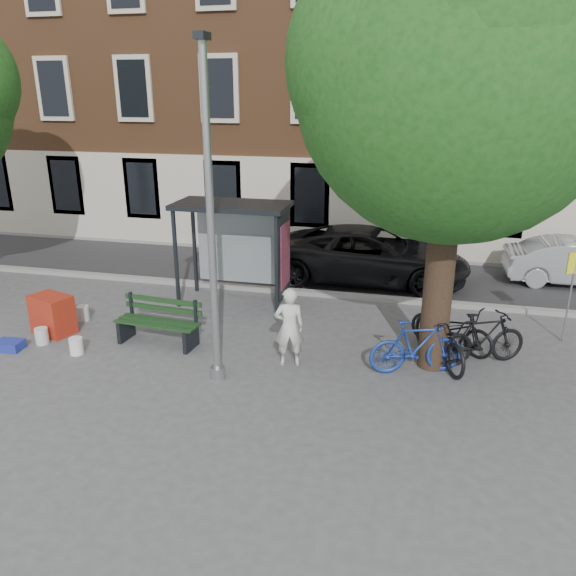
{
  "coord_description": "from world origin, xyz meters",
  "views": [
    {
      "loc": [
        3.54,
        -9.05,
        5.23
      ],
      "look_at": [
        1.02,
        1.54,
        1.4
      ],
      "focal_mm": 35.0,
      "sensor_mm": 36.0,
      "label": 1
    }
  ],
  "objects_px": {
    "red_stand": "(52,315)",
    "lamppost": "(211,238)",
    "notice_sign": "(573,277)",
    "bike_c": "(440,337)",
    "car_dark": "(370,255)",
    "bench": "(159,324)",
    "bike_b": "(417,347)",
    "bus_shelter": "(248,231)",
    "bike_d": "(483,338)",
    "bike_a": "(452,327)",
    "painter": "(289,327)"
  },
  "relations": [
    {
      "from": "lamppost",
      "to": "bike_b",
      "type": "distance_m",
      "value": 4.45
    },
    {
      "from": "bench",
      "to": "bike_c",
      "type": "distance_m",
      "value": 5.95
    },
    {
      "from": "bike_a",
      "to": "bike_d",
      "type": "xyz_separation_m",
      "value": [
        0.58,
        -0.56,
        0.05
      ]
    },
    {
      "from": "red_stand",
      "to": "lamppost",
      "type": "bearing_deg",
      "value": -14.97
    },
    {
      "from": "bench",
      "to": "bike_c",
      "type": "height_order",
      "value": "bike_c"
    },
    {
      "from": "bike_b",
      "to": "car_dark",
      "type": "relative_size",
      "value": 0.33
    },
    {
      "from": "lamppost",
      "to": "bike_c",
      "type": "bearing_deg",
      "value": 22.44
    },
    {
      "from": "bench",
      "to": "bike_b",
      "type": "bearing_deg",
      "value": 3.98
    },
    {
      "from": "bike_a",
      "to": "car_dark",
      "type": "distance_m",
      "value": 4.73
    },
    {
      "from": "painter",
      "to": "red_stand",
      "type": "bearing_deg",
      "value": -18.03
    },
    {
      "from": "car_dark",
      "to": "lamppost",
      "type": "bearing_deg",
      "value": 161.44
    },
    {
      "from": "lamppost",
      "to": "bench",
      "type": "bearing_deg",
      "value": 145.57
    },
    {
      "from": "painter",
      "to": "bus_shelter",
      "type": "bearing_deg",
      "value": -75.84
    },
    {
      "from": "bus_shelter",
      "to": "bike_b",
      "type": "xyz_separation_m",
      "value": [
        4.29,
        -2.98,
        -1.36
      ]
    },
    {
      "from": "bike_a",
      "to": "bike_c",
      "type": "xyz_separation_m",
      "value": [
        -0.26,
        -0.68,
        0.05
      ]
    },
    {
      "from": "bike_c",
      "to": "car_dark",
      "type": "height_order",
      "value": "car_dark"
    },
    {
      "from": "bench",
      "to": "bike_b",
      "type": "relative_size",
      "value": 1.04
    },
    {
      "from": "bike_d",
      "to": "bus_shelter",
      "type": "bearing_deg",
      "value": 42.13
    },
    {
      "from": "bike_d",
      "to": "red_stand",
      "type": "distance_m",
      "value": 9.37
    },
    {
      "from": "bus_shelter",
      "to": "bike_d",
      "type": "relative_size",
      "value": 1.54
    },
    {
      "from": "bus_shelter",
      "to": "car_dark",
      "type": "xyz_separation_m",
      "value": [
        2.85,
        2.49,
        -1.14
      ]
    },
    {
      "from": "bike_d",
      "to": "bike_a",
      "type": "bearing_deg",
      "value": 20.26
    },
    {
      "from": "red_stand",
      "to": "notice_sign",
      "type": "relative_size",
      "value": 0.44
    },
    {
      "from": "bus_shelter",
      "to": "bench",
      "type": "xyz_separation_m",
      "value": [
        -1.19,
        -2.87,
        -1.48
      ]
    },
    {
      "from": "bench",
      "to": "notice_sign",
      "type": "height_order",
      "value": "notice_sign"
    },
    {
      "from": "bike_c",
      "to": "red_stand",
      "type": "height_order",
      "value": "bike_c"
    },
    {
      "from": "lamppost",
      "to": "red_stand",
      "type": "xyz_separation_m",
      "value": [
        -4.37,
        1.17,
        -2.33
      ]
    },
    {
      "from": "bus_shelter",
      "to": "bike_c",
      "type": "relative_size",
      "value": 1.34
    },
    {
      "from": "bike_d",
      "to": "bike_b",
      "type": "bearing_deg",
      "value": 92.78
    },
    {
      "from": "bench",
      "to": "bike_a",
      "type": "height_order",
      "value": "bike_a"
    },
    {
      "from": "bike_c",
      "to": "bike_d",
      "type": "xyz_separation_m",
      "value": [
        0.84,
        0.11,
        -0.0
      ]
    },
    {
      "from": "car_dark",
      "to": "bus_shelter",
      "type": "bearing_deg",
      "value": 131.33
    },
    {
      "from": "bike_c",
      "to": "notice_sign",
      "type": "height_order",
      "value": "notice_sign"
    },
    {
      "from": "bike_a",
      "to": "bike_d",
      "type": "distance_m",
      "value": 0.81
    },
    {
      "from": "bench",
      "to": "notice_sign",
      "type": "xyz_separation_m",
      "value": [
        8.62,
        2.14,
        1.06
      ]
    },
    {
      "from": "notice_sign",
      "to": "red_stand",
      "type": "bearing_deg",
      "value": 174.15
    },
    {
      "from": "lamppost",
      "to": "bus_shelter",
      "type": "relative_size",
      "value": 2.14
    },
    {
      "from": "bike_d",
      "to": "car_dark",
      "type": "bearing_deg",
      "value": 4.14
    },
    {
      "from": "bus_shelter",
      "to": "bench",
      "type": "relative_size",
      "value": 1.49
    },
    {
      "from": "bike_a",
      "to": "bike_c",
      "type": "distance_m",
      "value": 0.73
    },
    {
      "from": "bike_a",
      "to": "bench",
      "type": "bearing_deg",
      "value": 131.25
    },
    {
      "from": "bus_shelter",
      "to": "painter",
      "type": "relative_size",
      "value": 1.75
    },
    {
      "from": "lamppost",
      "to": "bike_c",
      "type": "height_order",
      "value": "lamppost"
    },
    {
      "from": "notice_sign",
      "to": "bus_shelter",
      "type": "bearing_deg",
      "value": 157.38
    },
    {
      "from": "bike_b",
      "to": "bike_a",
      "type": "bearing_deg",
      "value": -47.8
    },
    {
      "from": "lamppost",
      "to": "bike_d",
      "type": "relative_size",
      "value": 3.3
    },
    {
      "from": "notice_sign",
      "to": "bike_d",
      "type": "bearing_deg",
      "value": -157.14
    },
    {
      "from": "car_dark",
      "to": "notice_sign",
      "type": "distance_m",
      "value": 5.65
    },
    {
      "from": "car_dark",
      "to": "bench",
      "type": "bearing_deg",
      "value": 143.25
    },
    {
      "from": "bench",
      "to": "bike_d",
      "type": "xyz_separation_m",
      "value": [
        6.76,
        0.59,
        0.11
      ]
    }
  ]
}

